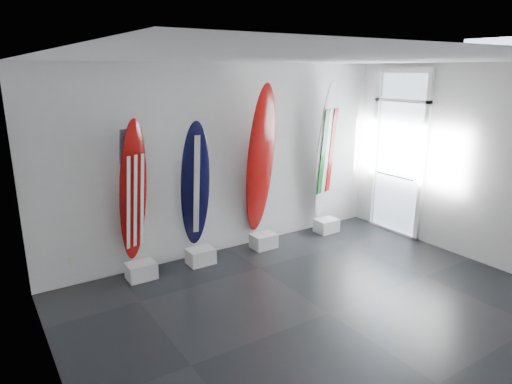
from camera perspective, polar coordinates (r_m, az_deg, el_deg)
floor at (r=5.78m, az=9.20°, el=-14.97°), size 6.00×6.00×0.00m
ceiling at (r=5.00m, az=10.72°, el=16.28°), size 6.00×6.00×0.00m
wall_back at (r=7.16m, az=-3.81°, el=4.07°), size 6.00×0.00×6.00m
wall_left at (r=3.91m, az=-24.65°, el=-7.04°), size 0.00×5.00×5.00m
wall_right at (r=7.52m, az=26.95°, el=2.96°), size 0.00×5.00×5.00m
display_block_usa at (r=6.69m, az=-14.39°, el=-9.68°), size 0.40×0.30×0.24m
surfboard_usa at (r=6.40m, az=-15.36°, el=-0.01°), size 0.55×0.47×2.05m
display_block_navy at (r=7.01m, az=-7.06°, el=-8.11°), size 0.40×0.30×0.24m
surfboard_navy at (r=6.74m, az=-7.74°, el=0.81°), size 0.50×0.46×1.97m
display_block_swiss at (r=7.55m, az=0.98°, el=-6.23°), size 0.40×0.30×0.24m
surfboard_swiss at (r=7.25m, az=0.59°, el=4.02°), size 0.61×0.46×2.48m
display_block_italy at (r=8.37m, az=8.96°, el=-4.23°), size 0.40×0.30×0.24m
surfboard_italy at (r=8.09m, az=8.88°, el=5.10°), size 0.62×0.43×2.49m
wall_outlet at (r=6.69m, az=-22.32°, el=-8.25°), size 0.09×0.02×0.13m
glass_door at (r=8.37m, az=17.66°, el=4.49°), size 0.12×1.16×2.85m
balcony at (r=9.61m, az=22.28°, el=-0.26°), size 2.80×2.20×1.20m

